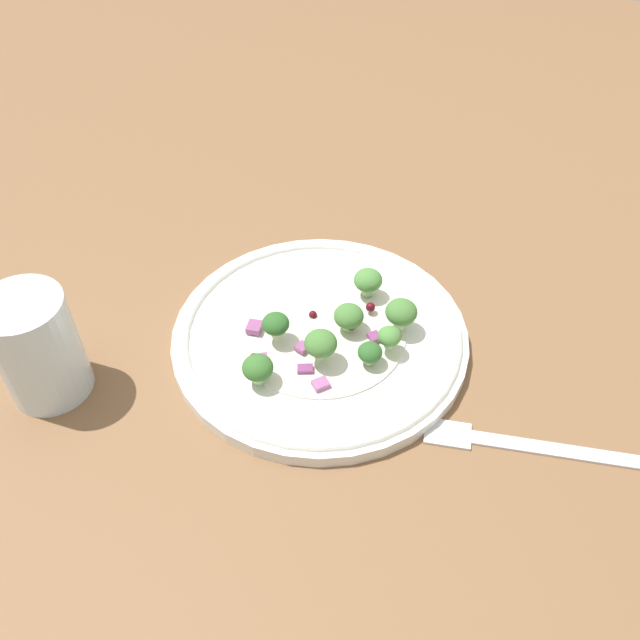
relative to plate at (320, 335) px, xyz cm
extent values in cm
cube|color=brown|center=(-1.18, 0.98, -1.86)|extent=(180.00, 180.00, 2.00)
cylinder|color=white|center=(0.00, 0.00, -0.26)|extent=(25.70, 25.70, 1.20)
torus|color=white|center=(0.00, 0.00, 0.34)|extent=(24.64, 24.64, 1.00)
cylinder|color=white|center=(0.00, 0.00, 0.44)|extent=(14.91, 14.91, 0.20)
cylinder|color=#9EC684|center=(1.65, -6.70, 1.33)|extent=(1.03, 1.03, 1.03)
ellipsoid|color=#477A38|center=(1.65, -6.70, 2.56)|extent=(2.75, 2.75, 2.06)
cylinder|color=#9EC684|center=(-2.83, -4.74, 0.98)|extent=(0.76, 0.76, 0.76)
ellipsoid|color=#2D6028|center=(-2.83, -4.74, 1.90)|extent=(2.03, 2.03, 1.52)
cylinder|color=#9EC684|center=(-3.46, -0.78, 1.55)|extent=(1.01, 1.01, 1.01)
ellipsoid|color=#477A38|center=(-3.46, -0.78, 2.77)|extent=(2.70, 2.70, 2.02)
cylinder|color=#ADD18E|center=(-1.88, 3.38, 1.53)|extent=(0.87, 0.87, 0.87)
ellipsoid|color=#2D6028|center=(-1.88, 3.38, 2.58)|extent=(2.31, 2.31, 1.73)
cylinder|color=#9EC684|center=(-0.88, -6.09, 1.50)|extent=(0.74, 0.74, 0.74)
ellipsoid|color=#4C843D|center=(-0.88, -6.09, 2.39)|extent=(1.98, 1.98, 1.48)
cylinder|color=#ADD18E|center=(-6.49, 3.69, 1.03)|extent=(0.94, 0.94, 0.94)
ellipsoid|color=#386B2D|center=(-6.49, 3.69, 2.16)|extent=(2.51, 2.51, 1.88)
cylinder|color=#9EC684|center=(0.65, -2.36, 1.00)|extent=(0.97, 0.97, 0.97)
ellipsoid|color=#477A38|center=(0.65, -2.36, 2.16)|extent=(2.58, 2.58, 1.94)
cylinder|color=#8EB77A|center=(5.29, -3.30, 1.19)|extent=(0.97, 0.97, 0.97)
ellipsoid|color=#4C843D|center=(5.29, -3.30, 2.35)|extent=(2.58, 2.58, 1.93)
sphere|color=maroon|center=(-4.58, 4.62, 0.99)|extent=(0.81, 0.81, 0.81)
sphere|color=#4C0A14|center=(1.61, 1.11, 0.72)|extent=(0.72, 0.72, 0.72)
sphere|color=#4C0A14|center=(3.03, -3.91, 1.26)|extent=(0.85, 0.85, 0.85)
sphere|color=#4C0A14|center=(0.51, -2.62, 1.27)|extent=(0.97, 0.97, 0.97)
cube|color=#934C84|center=(-4.43, 4.21, 0.78)|extent=(1.29, 1.58, 0.57)
cube|color=#934C84|center=(-1.67, 5.53, 1.00)|extent=(1.37, 1.22, 0.58)
cube|color=#934C84|center=(-2.57, 1.36, 0.93)|extent=(1.35, 1.30, 0.43)
cube|color=#843D75|center=(-0.13, -4.75, 0.94)|extent=(1.39, 1.37, 0.34)
cube|color=#843D75|center=(-4.67, 0.27, 0.64)|extent=(1.12, 1.44, 0.54)
cube|color=#A35B93|center=(-6.01, -1.31, 0.75)|extent=(1.60, 1.64, 0.58)
cube|color=silver|center=(-7.44, -21.02, -0.61)|extent=(1.50, 15.02, 0.50)
cube|color=silver|center=(-7.63, -11.72, -0.61)|extent=(2.47, 3.65, 0.50)
cylinder|color=silver|center=(-9.40, 20.57, 3.90)|extent=(6.57, 6.57, 9.51)
camera|label=1|loc=(-39.07, -8.14, 42.50)|focal=37.54mm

